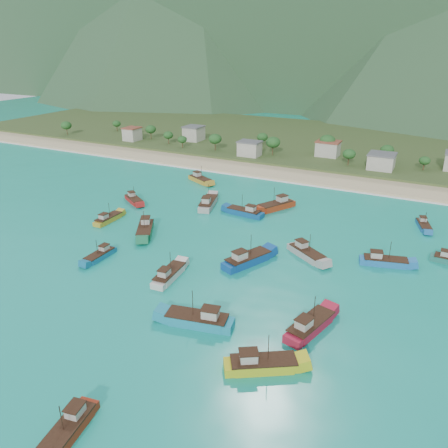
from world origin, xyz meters
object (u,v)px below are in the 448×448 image
at_px(boat_23, 100,256).
at_px(boat_14, 68,430).
at_px(boat_7, 245,212).
at_px(boat_15, 423,226).
at_px(boat_17, 108,219).
at_px(boat_21, 200,180).
at_px(boat_25, 310,326).
at_px(boat_9, 198,320).
at_px(boat_3, 169,275).
at_px(boat_4, 134,200).
at_px(boat_6, 145,230).
at_px(boat_24, 307,254).
at_px(boat_10, 247,260).
at_px(boat_12, 276,206).
at_px(boat_19, 208,203).
at_px(boat_16, 262,365).
at_px(boat_5, 384,262).

bearing_deg(boat_23, boat_14, 126.90).
xyz_separation_m(boat_7, boat_15, (46.88, 13.34, -0.26)).
xyz_separation_m(boat_17, boat_21, (4.40, 43.90, 0.16)).
xyz_separation_m(boat_7, boat_17, (-31.95, -21.60, -0.16)).
bearing_deg(boat_25, boat_9, -142.66).
distance_m(boat_3, boat_23, 19.56).
height_order(boat_4, boat_6, boat_6).
distance_m(boat_15, boat_17, 86.23).
relative_size(boat_17, boat_24, 0.88).
distance_m(boat_14, boat_24, 63.41).
height_order(boat_10, boat_15, boat_10).
bearing_deg(boat_24, boat_15, 177.98).
xyz_separation_m(boat_6, boat_10, (30.81, -3.50, 0.06)).
height_order(boat_4, boat_21, boat_21).
bearing_deg(boat_12, boat_4, 47.08).
height_order(boat_9, boat_21, boat_9).
distance_m(boat_19, boat_24, 41.53).
bearing_deg(boat_24, boat_9, 19.58).
bearing_deg(boat_24, boat_21, -93.38).
distance_m(boat_17, boat_19, 29.98).
relative_size(boat_3, boat_24, 0.99).
distance_m(boat_16, boat_19, 72.56).
xyz_separation_m(boat_5, boat_15, (6.24, 27.02, -0.20)).
relative_size(boat_24, boat_25, 0.90).
height_order(boat_3, boat_14, boat_3).
bearing_deg(boat_7, boat_5, -103.65).
xyz_separation_m(boat_3, boat_25, (31.86, -4.20, 0.13)).
distance_m(boat_9, boat_10, 25.08).
bearing_deg(boat_25, boat_4, 165.44).
relative_size(boat_3, boat_7, 0.95).
height_order(boat_5, boat_7, boat_7).
height_order(boat_3, boat_7, boat_7).
relative_size(boat_3, boat_12, 0.84).
xyz_separation_m(boat_16, boat_25, (3.72, 12.81, 0.04)).
distance_m(boat_3, boat_4, 50.50).
xyz_separation_m(boat_14, boat_24, (12.25, 62.21, 0.12)).
bearing_deg(boat_16, boat_17, -152.24).
bearing_deg(boat_15, boat_6, 13.76).
xyz_separation_m(boat_7, boat_21, (-27.54, 22.31, 0.00)).
height_order(boat_3, boat_9, boat_9).
bearing_deg(boat_3, boat_6, 132.76).
distance_m(boat_6, boat_23, 16.37).
distance_m(boat_3, boat_17, 37.97).
height_order(boat_15, boat_19, boat_19).
distance_m(boat_4, boat_23, 38.26).
relative_size(boat_6, boat_19, 0.93).
distance_m(boat_7, boat_25, 55.53).
distance_m(boat_21, boat_25, 90.25).
bearing_deg(boat_4, boat_15, 135.72).
bearing_deg(boat_21, boat_5, 89.44).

